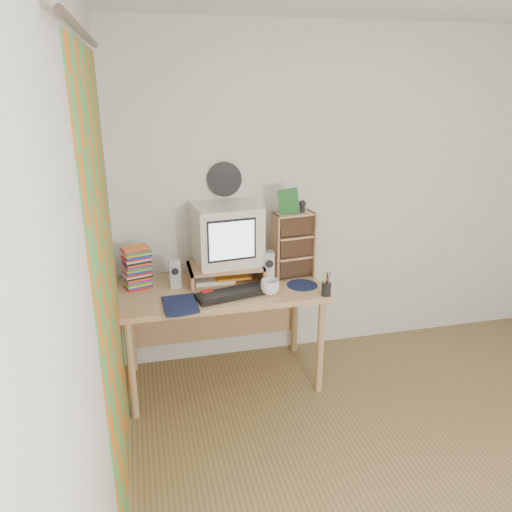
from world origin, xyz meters
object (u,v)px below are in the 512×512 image
desk (220,301)px  diary (163,305)px  cd_rack (293,245)px  keyboard (233,293)px  mug (270,287)px  crt_monitor (227,235)px  dvd_stack (138,271)px

desk → diary: diary is taller
cd_rack → keyboard: bearing=-160.4°
keyboard → mug: size_ratio=3.86×
cd_rack → crt_monitor: bearing=164.1°
diary → mug: bearing=3.0°
dvd_stack → diary: (0.14, -0.38, -0.10)m
desk → keyboard: bearing=-77.9°
keyboard → diary: bearing=178.8°
crt_monitor → mug: 0.50m
crt_monitor → keyboard: size_ratio=0.89×
desk → dvd_stack: bearing=173.9°
cd_rack → mug: bearing=-138.4°
crt_monitor → diary: (-0.49, -0.41, -0.30)m
crt_monitor → desk: bearing=-137.8°
keyboard → cd_rack: cd_rack is taller
dvd_stack → cd_rack: bearing=-19.5°
cd_rack → mug: size_ratio=3.74×
mug → cd_rack: bearing=48.9°
keyboard → crt_monitor: bearing=72.5°
dvd_stack → cd_rack: (1.09, -0.04, 0.12)m
keyboard → dvd_stack: bearing=141.6°
crt_monitor → dvd_stack: crt_monitor is taller
dvd_stack → mug: bearing=-37.9°
cd_rack → mug: (-0.24, -0.28, -0.19)m
crt_monitor → cd_rack: bearing=-14.8°
crt_monitor → cd_rack: (0.46, -0.07, -0.09)m
diary → keyboard: bearing=9.2°
diary → desk: bearing=36.2°
desk → cd_rack: 0.66m
crt_monitor → keyboard: (-0.03, -0.32, -0.31)m
crt_monitor → dvd_stack: size_ratio=1.79×
keyboard → cd_rack: 0.59m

